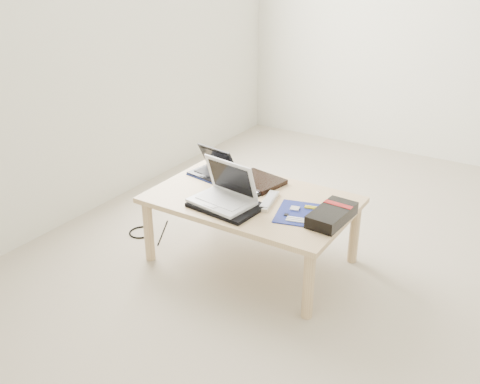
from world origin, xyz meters
The scene contains 13 objects.
ground centered at (0.00, 0.00, 0.00)m, with size 4.00×4.00×0.00m, color #BAAC97.
coffee_table centered at (-0.73, -0.23, 0.35)m, with size 1.10×0.70×0.40m.
book centered at (-0.80, -0.05, 0.41)m, with size 0.31×0.28×0.03m.
netbook centered at (-1.09, -0.08, 0.44)m, with size 0.29×0.23×0.17m.
tablet centered at (-0.84, -0.22, 0.41)m, with size 0.30×0.25×0.01m.
remote centered at (-0.62, -0.24, 0.41)m, with size 0.11×0.25×0.02m.
neoprene_sleeve centered at (-0.78, -0.41, 0.41)m, with size 0.36×0.26×0.02m, color black.
white_laptop centered at (-0.81, -0.39, 0.47)m, with size 0.35×0.27×0.23m.
motherboard centered at (-0.43, -0.27, 0.40)m, with size 0.28×0.32×0.01m.
gpu_box centered at (-0.25, -0.25, 0.43)m, with size 0.17×0.31×0.07m.
cable_coil centered at (-0.83, -0.26, 0.41)m, with size 0.11×0.11×0.01m, color black.
floor_cable_coil centered at (-1.49, -0.33, 0.01)m, with size 0.15×0.15×0.01m, color black.
floor_cable_trail centered at (-1.37, -0.26, 0.00)m, with size 0.01×0.01×0.31m, color black.
Camera 1 is at (0.62, -2.51, 1.66)m, focal length 40.00 mm.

